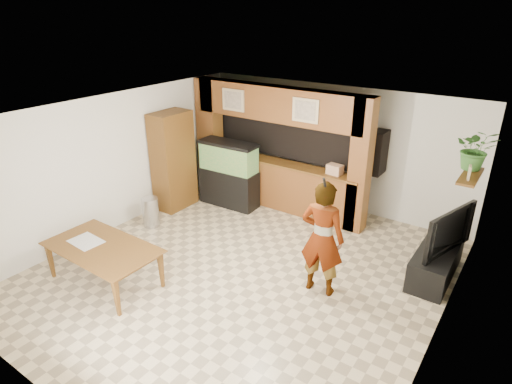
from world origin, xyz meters
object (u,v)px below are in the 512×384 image
Objects in this scene: aquarium at (229,175)px; dining_table at (103,265)px; television at (443,228)px; pantry_cabinet at (173,161)px; person at (322,238)px.

aquarium is 3.47m from dining_table.
television is 5.34m from dining_table.
pantry_cabinet is 1.45× the size of aquarium.
television is at bearing 4.86° from pantry_cabinet.
pantry_cabinet is at bearing -20.25° from person.
dining_table is (0.18, -3.45, -0.38)m from aquarium.
pantry_cabinet reaches higher than television.
person is 3.43m from dining_table.
aquarium is 0.78× the size of dining_table.
aquarium is (0.92, 0.72, -0.34)m from pantry_cabinet.
person is 0.99× the size of dining_table.
pantry_cabinet is 3.03m from dining_table.
pantry_cabinet is 1.22m from aquarium.
dining_table is (-4.25, -3.19, -0.54)m from television.
dining_table is at bearing 144.41° from television.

